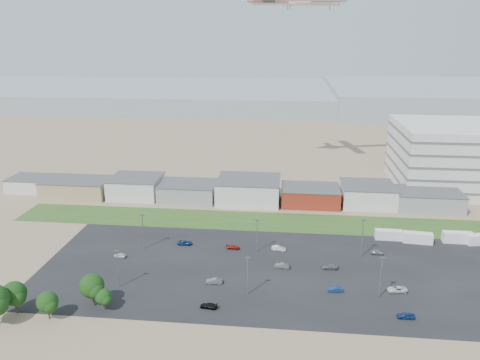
# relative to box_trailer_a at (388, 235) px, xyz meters

# --- Properties ---
(ground) EXTENTS (700.00, 700.00, 0.00)m
(ground) POSITION_rel_box_trailer_a_xyz_m (-37.80, -42.28, -1.44)
(ground) COLOR #91775C
(ground) RESTS_ON ground
(parking_lot) EXTENTS (120.00, 50.00, 0.01)m
(parking_lot) POSITION_rel_box_trailer_a_xyz_m (-32.80, -22.28, -1.44)
(parking_lot) COLOR black
(parking_lot) RESTS_ON ground
(grass_strip) EXTENTS (160.00, 16.00, 0.02)m
(grass_strip) POSITION_rel_box_trailer_a_xyz_m (-37.80, 9.72, -1.43)
(grass_strip) COLOR #285520
(grass_strip) RESTS_ON ground
(hills_backdrop) EXTENTS (700.00, 200.00, 9.00)m
(hills_backdrop) POSITION_rel_box_trailer_a_xyz_m (2.20, 272.72, 3.06)
(hills_backdrop) COLOR gray
(hills_backdrop) RESTS_ON ground
(building_row) EXTENTS (170.00, 20.00, 8.00)m
(building_row) POSITION_rel_box_trailer_a_xyz_m (-54.80, 28.72, 2.56)
(building_row) COLOR silver
(building_row) RESTS_ON ground
(box_trailer_a) EXTENTS (7.74, 2.57, 2.89)m
(box_trailer_a) POSITION_rel_box_trailer_a_xyz_m (0.00, 0.00, 0.00)
(box_trailer_a) COLOR silver
(box_trailer_a) RESTS_ON ground
(box_trailer_b) EXTENTS (8.38, 3.36, 3.06)m
(box_trailer_b) POSITION_rel_box_trailer_a_xyz_m (7.93, -1.51, 0.09)
(box_trailer_b) COLOR silver
(box_trailer_b) RESTS_ON ground
(box_trailer_c) EXTENTS (8.39, 2.69, 3.14)m
(box_trailer_c) POSITION_rel_box_trailer_a_xyz_m (19.44, -0.05, 0.13)
(box_trailer_c) COLOR silver
(box_trailer_c) RESTS_ON ground
(box_trailer_d) EXTENTS (8.22, 4.06, 2.96)m
(box_trailer_d) POSITION_rel_box_trailer_a_xyz_m (25.59, -0.53, 0.03)
(box_trailer_d) COLOR silver
(box_trailer_d) RESTS_ON ground
(tree_left) EXTENTS (5.56, 5.56, 8.33)m
(tree_left) POSITION_rel_box_trailer_a_xyz_m (-87.51, -47.31, 2.72)
(tree_left) COLOR black
(tree_left) RESTS_ON ground
(tree_mid) EXTENTS (4.79, 4.79, 7.19)m
(tree_mid) POSITION_rel_box_trailer_a_xyz_m (-79.45, -48.63, 2.15)
(tree_mid) COLOR black
(tree_mid) RESTS_ON ground
(tree_right) EXTENTS (5.78, 5.78, 8.68)m
(tree_right) POSITION_rel_box_trailer_a_xyz_m (-72.08, -42.80, 2.90)
(tree_right) COLOR black
(tree_right) RESTS_ON ground
(tree_near) EXTENTS (3.83, 3.83, 5.75)m
(tree_near) POSITION_rel_box_trailer_a_xyz_m (-69.05, -44.22, 1.43)
(tree_near) COLOR black
(tree_near) RESTS_ON ground
(lightpole_front_l) EXTENTS (1.12, 0.47, 9.53)m
(lightpole_front_l) POSITION_rel_box_trailer_a_xyz_m (-69.29, -34.41, 3.32)
(lightpole_front_l) COLOR slate
(lightpole_front_l) RESTS_ON ground
(lightpole_front_m) EXTENTS (1.11, 0.46, 9.45)m
(lightpole_front_m) POSITION_rel_box_trailer_a_xyz_m (-38.46, -34.47, 3.28)
(lightpole_front_m) COLOR slate
(lightpole_front_m) RESTS_ON ground
(lightpole_front_r) EXTENTS (1.19, 0.50, 10.11)m
(lightpole_front_r) POSITION_rel_box_trailer_a_xyz_m (-8.31, -32.65, 3.61)
(lightpole_front_r) COLOR slate
(lightpole_front_r) RESTS_ON ground
(lightpole_back_l) EXTENTS (1.21, 0.50, 10.27)m
(lightpole_back_l) POSITION_rel_box_trailer_a_xyz_m (-69.61, -13.58, 3.69)
(lightpole_back_l) COLOR slate
(lightpole_back_l) RESTS_ON ground
(lightpole_back_m) EXTENTS (1.11, 0.46, 9.43)m
(lightpole_back_m) POSITION_rel_box_trailer_a_xyz_m (-37.88, -12.11, 3.27)
(lightpole_back_m) COLOR slate
(lightpole_back_m) RESTS_ON ground
(lightpole_back_r) EXTENTS (1.28, 0.53, 10.86)m
(lightpole_back_r) POSITION_rel_box_trailer_a_xyz_m (-9.64, -12.39, 3.99)
(lightpole_back_r) COLOR slate
(lightpole_back_r) RESTS_ON ground
(airliner) EXTENTS (49.35, 39.50, 12.79)m
(airliner) POSITION_rel_box_trailer_a_xyz_m (-28.68, 68.19, 68.56)
(airliner) COLOR silver
(parked_car_0) EXTENTS (4.82, 2.67, 1.28)m
(parked_car_0) POSITION_rel_box_trailer_a_xyz_m (-3.65, -29.72, -0.80)
(parked_car_0) COLOR silver
(parked_car_0) RESTS_ON ground
(parked_car_1) EXTENTS (3.63, 1.42, 1.18)m
(parked_car_1) POSITION_rel_box_trailer_a_xyz_m (-18.12, -31.17, -0.85)
(parked_car_1) COLOR navy
(parked_car_1) RESTS_ON ground
(parked_car_2) EXTENTS (3.75, 1.55, 1.27)m
(parked_car_2) POSITION_rel_box_trailer_a_xyz_m (-4.09, -40.49, -0.81)
(parked_car_2) COLOR navy
(parked_car_2) RESTS_ON ground
(parked_car_3) EXTENTS (4.04, 2.04, 1.13)m
(parked_car_3) POSITION_rel_box_trailer_a_xyz_m (-46.46, -41.10, -0.88)
(parked_car_3) COLOR black
(parked_car_3) RESTS_ON ground
(parked_car_4) EXTENTS (4.08, 1.76, 1.31)m
(parked_car_4) POSITION_rel_box_trailer_a_xyz_m (-46.92, -30.43, -0.79)
(parked_car_4) COLOR #595B5E
(parked_car_4) RESTS_ON ground
(parked_car_5) EXTENTS (3.43, 1.67, 1.13)m
(parked_car_5) POSITION_rel_box_trailer_a_xyz_m (-74.49, -19.50, -0.88)
(parked_car_5) COLOR silver
(parked_car_5) RESTS_ON ground
(parked_car_6) EXTENTS (3.87, 1.73, 1.10)m
(parked_car_6) POSITION_rel_box_trailer_a_xyz_m (-44.61, -11.20, -0.89)
(parked_car_6) COLOR maroon
(parked_car_6) RESTS_ON ground
(parked_car_7) EXTENTS (4.00, 1.79, 1.28)m
(parked_car_7) POSITION_rel_box_trailer_a_xyz_m (-30.71, -20.81, -0.81)
(parked_car_7) COLOR #595B5E
(parked_car_7) RESTS_ON ground
(parked_car_8) EXTENTS (3.53, 1.44, 1.20)m
(parked_car_8) POSITION_rel_box_trailer_a_xyz_m (-4.91, -10.38, -0.84)
(parked_car_8) COLOR #A5A5AA
(parked_car_8) RESTS_ON ground
(parked_car_9) EXTENTS (4.23, 2.06, 1.16)m
(parked_car_9) POSITION_rel_box_trailer_a_xyz_m (-58.70, -9.90, -0.86)
(parked_car_9) COLOR navy
(parked_car_9) RESTS_ON ground
(parked_car_10) EXTENTS (4.39, 2.18, 1.22)m
(parked_car_10) POSITION_rel_box_trailer_a_xyz_m (-72.63, -39.60, -0.83)
(parked_car_10) COLOR #A5A5AA
(parked_car_10) RESTS_ON ground
(parked_car_11) EXTENTS (4.04, 1.78, 1.29)m
(parked_car_11) POSITION_rel_box_trailer_a_xyz_m (-31.85, -10.71, -0.80)
(parked_car_11) COLOR silver
(parked_car_11) RESTS_ON ground
(parked_car_12) EXTENTS (4.07, 1.76, 1.17)m
(parked_car_12) POSITION_rel_box_trailer_a_xyz_m (-18.51, -20.17, -0.86)
(parked_car_12) COLOR #595B5E
(parked_car_12) RESTS_ON ground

